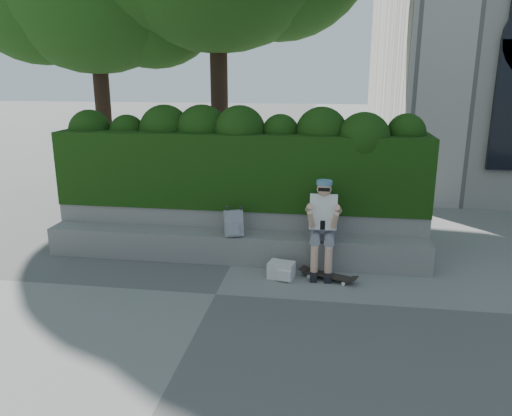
% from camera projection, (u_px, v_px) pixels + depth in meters
% --- Properties ---
extents(ground, '(80.00, 80.00, 0.00)m').
position_uv_depth(ground, '(216.00, 294.00, 6.71)').
color(ground, slate).
rests_on(ground, ground).
extents(bench_ledge, '(6.00, 0.45, 0.45)m').
position_uv_depth(bench_ledge, '(233.00, 247.00, 7.84)').
color(bench_ledge, gray).
rests_on(bench_ledge, ground).
extents(planter_wall, '(6.00, 0.50, 0.75)m').
position_uv_depth(planter_wall, '(239.00, 229.00, 8.25)').
color(planter_wall, gray).
rests_on(planter_wall, ground).
extents(hedge, '(6.00, 1.00, 1.20)m').
position_uv_depth(hedge, '(241.00, 168.00, 8.21)').
color(hedge, black).
rests_on(hedge, planter_wall).
extents(person, '(0.40, 0.76, 1.38)m').
position_uv_depth(person, '(323.00, 222.00, 7.33)').
color(person, slate).
rests_on(person, ground).
extents(skateboard, '(0.77, 0.44, 0.08)m').
position_uv_depth(skateboard, '(328.00, 275.00, 7.16)').
color(skateboard, black).
rests_on(skateboard, ground).
extents(backpack_plaid, '(0.31, 0.24, 0.40)m').
position_uv_depth(backpack_plaid, '(234.00, 223.00, 7.63)').
color(backpack_plaid, '#AEADB2').
rests_on(backpack_plaid, bench_ledge).
extents(backpack_ground, '(0.41, 0.32, 0.24)m').
position_uv_depth(backpack_ground, '(281.00, 270.00, 7.22)').
color(backpack_ground, beige).
rests_on(backpack_ground, ground).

